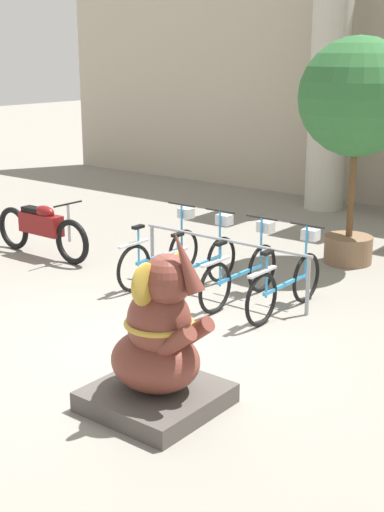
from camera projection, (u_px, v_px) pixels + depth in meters
ground_plane at (146, 346)px, 7.84m from camera, size 60.00×60.00×0.00m
column_left at (330, 77)px, 13.97m from camera, size 1.00×1.00×5.16m
bike_rack at (224, 253)px, 9.36m from camera, size 2.62×0.05×0.77m
bicycle_0 at (162, 254)px, 9.95m from camera, size 0.48×1.71×1.04m
bicycle_1 at (200, 262)px, 9.55m from camera, size 0.48×1.71×1.04m
bicycle_2 at (242, 272)px, 9.15m from camera, size 0.48×1.71×1.04m
bicycle_3 at (287, 282)px, 8.75m from camera, size 0.48×1.71×1.04m
elephant_statue at (159, 349)px, 6.34m from camera, size 1.10×1.10×1.73m
motorcycle at (42, 228)px, 11.14m from camera, size 2.09×0.55×0.94m
potted_tree at (357, 104)px, 10.27m from camera, size 1.72×1.72×3.35m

